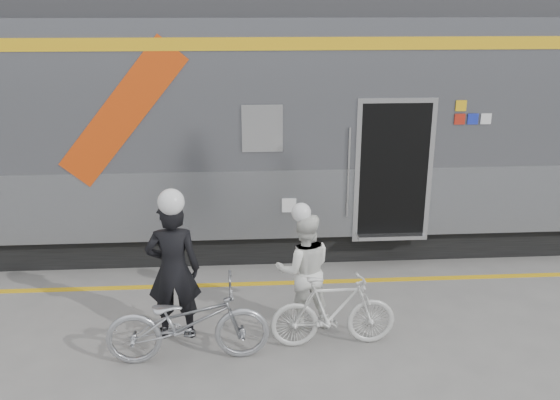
{
  "coord_description": "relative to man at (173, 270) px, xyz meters",
  "views": [
    {
      "loc": [
        -0.49,
        -5.86,
        3.98
      ],
      "look_at": [
        0.01,
        1.6,
        1.5
      ],
      "focal_mm": 38.0,
      "sensor_mm": 36.0,
      "label": 1
    }
  ],
  "objects": [
    {
      "name": "safety_strip",
      "position": [
        1.35,
        1.37,
        -0.89
      ],
      "size": [
        24.0,
        0.12,
        0.01
      ],
      "primitive_type": "cube",
      "color": "#EBB114",
      "rests_on": "ground"
    },
    {
      "name": "ground",
      "position": [
        1.35,
        -0.78,
        -0.9
      ],
      "size": [
        90.0,
        90.0,
        0.0
      ],
      "primitive_type": "plane",
      "color": "slate",
      "rests_on": "ground"
    },
    {
      "name": "helmet_woman",
      "position": [
        1.62,
        0.2,
        0.74
      ],
      "size": [
        0.24,
        0.24,
        0.24
      ],
      "primitive_type": "sphere",
      "color": "white",
      "rests_on": "woman"
    },
    {
      "name": "helmet_man",
      "position": [
        0.0,
        0.0,
        1.05
      ],
      "size": [
        0.31,
        0.31,
        0.31
      ],
      "primitive_type": "sphere",
      "color": "white",
      "rests_on": "man"
    },
    {
      "name": "bicycle_left",
      "position": [
        0.2,
        -0.55,
        -0.4
      ],
      "size": [
        1.91,
        0.74,
        0.99
      ],
      "primitive_type": "imported",
      "rotation": [
        0.0,
        0.0,
        1.62
      ],
      "color": "#A3A5AA",
      "rests_on": "ground"
    },
    {
      "name": "train",
      "position": [
        0.98,
        3.41,
        1.16
      ],
      "size": [
        24.0,
        3.17,
        4.1
      ],
      "color": "black",
      "rests_on": "ground"
    },
    {
      "name": "man",
      "position": [
        0.0,
        0.0,
        0.0
      ],
      "size": [
        0.67,
        0.46,
        1.8
      ],
      "primitive_type": "imported",
      "rotation": [
        0.0,
        0.0,
        3.19
      ],
      "color": "black",
      "rests_on": "ground"
    },
    {
      "name": "woman",
      "position": [
        1.62,
        0.2,
        -0.14
      ],
      "size": [
        0.75,
        0.6,
        1.52
      ],
      "primitive_type": "imported",
      "rotation": [
        0.0,
        0.0,
        3.17
      ],
      "color": "white",
      "rests_on": "ground"
    },
    {
      "name": "bicycle_right",
      "position": [
        1.92,
        -0.35,
        -0.44
      ],
      "size": [
        1.54,
        0.48,
        0.92
      ],
      "primitive_type": "imported",
      "rotation": [
        0.0,
        0.0,
        1.6
      ],
      "color": "beige",
      "rests_on": "ground"
    }
  ]
}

